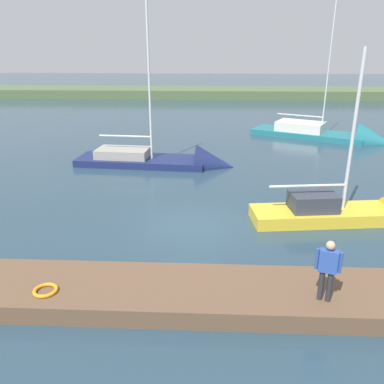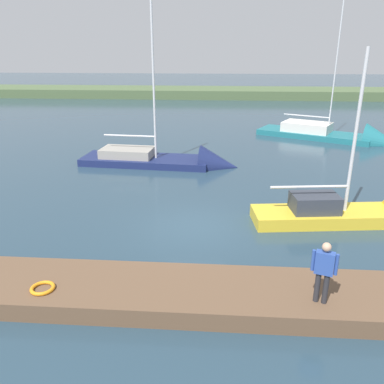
# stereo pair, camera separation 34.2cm
# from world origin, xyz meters

# --- Properties ---
(ground_plane) EXTENTS (200.00, 200.00, 0.00)m
(ground_plane) POSITION_xyz_m (0.00, 0.00, 0.00)
(ground_plane) COLOR #263D4C
(far_shoreline) EXTENTS (180.00, 8.00, 2.40)m
(far_shoreline) POSITION_xyz_m (0.00, -44.41, 0.00)
(far_shoreline) COLOR #4C603D
(far_shoreline) RESTS_ON ground_plane
(dock_pier) EXTENTS (21.51, 2.39, 0.52)m
(dock_pier) POSITION_xyz_m (0.00, 4.88, 0.26)
(dock_pier) COLOR brown
(dock_pier) RESTS_ON ground_plane
(life_ring_buoy) EXTENTS (0.66, 0.66, 0.10)m
(life_ring_buoy) POSITION_xyz_m (3.75, 5.36, 0.57)
(life_ring_buoy) COLOR orange
(life_ring_buoy) RESTS_ON dock_pier
(sailboat_inner_slip) EXTENTS (7.25, 2.53, 7.48)m
(sailboat_inner_slip) POSITION_xyz_m (-6.24, -0.98, 0.20)
(sailboat_inner_slip) COLOR gold
(sailboat_inner_slip) RESTS_ON ground_plane
(sailboat_near_dock) EXTENTS (9.64, 3.27, 10.29)m
(sailboat_near_dock) POSITION_xyz_m (1.75, -8.65, 0.11)
(sailboat_near_dock) COLOR navy
(sailboat_near_dock) RESTS_ON ground_plane
(sailboat_behind_pier) EXTENTS (10.71, 7.34, 12.40)m
(sailboat_behind_pier) POSITION_xyz_m (-10.30, -16.36, 0.15)
(sailboat_behind_pier) COLOR #1E6B75
(sailboat_behind_pier) RESTS_ON ground_plane
(person_on_dock) EXTENTS (0.61, 0.36, 1.69)m
(person_on_dock) POSITION_xyz_m (-3.59, 5.35, 1.50)
(person_on_dock) COLOR #28282D
(person_on_dock) RESTS_ON dock_pier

